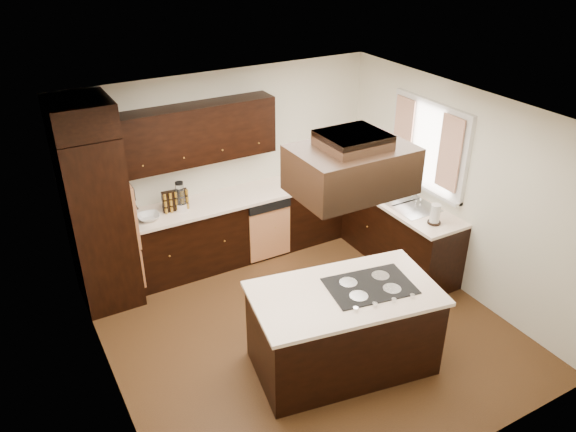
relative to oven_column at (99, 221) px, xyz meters
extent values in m
cube|color=brown|center=(1.78, -1.71, -1.07)|extent=(4.20, 4.20, 0.02)
cube|color=white|center=(1.78, -1.71, 1.45)|extent=(4.20, 4.20, 0.02)
cube|color=beige|center=(1.78, 0.40, 0.19)|extent=(4.20, 0.02, 2.50)
cube|color=beige|center=(1.78, -3.81, 0.19)|extent=(4.20, 0.02, 2.50)
cube|color=beige|center=(-0.33, -1.71, 0.19)|extent=(0.02, 4.20, 2.50)
cube|color=beige|center=(3.88, -1.71, 0.19)|extent=(0.02, 4.20, 2.50)
cube|color=black|center=(0.00, 0.00, 0.00)|extent=(0.65, 0.75, 2.12)
cube|color=tan|center=(0.35, 0.00, 0.06)|extent=(0.05, 0.62, 0.78)
cube|color=black|center=(1.81, 0.09, -0.62)|extent=(2.93, 0.60, 0.88)
cube|color=black|center=(3.58, -0.80, -0.62)|extent=(0.60, 2.40, 0.88)
cube|color=#FFE5CD|center=(1.81, 0.08, -0.16)|extent=(2.93, 0.63, 0.04)
cube|color=#FFE5CD|center=(3.56, -0.80, -0.16)|extent=(0.63, 2.40, 0.04)
cube|color=black|center=(1.34, 0.23, 0.75)|extent=(2.00, 0.34, 0.72)
cube|color=tan|center=(2.10, -0.20, -0.66)|extent=(0.60, 0.05, 0.72)
cube|color=silver|center=(3.85, -1.16, 0.59)|extent=(0.06, 1.32, 1.12)
cube|color=white|center=(3.87, -1.16, 0.59)|extent=(0.00, 1.20, 1.00)
cube|color=beige|center=(3.79, -1.57, 0.64)|extent=(0.02, 0.34, 0.90)
cube|color=beige|center=(3.79, -0.74, 0.64)|extent=(0.02, 0.34, 0.90)
cube|color=silver|center=(3.58, -1.16, -0.14)|extent=(0.52, 0.84, 0.01)
cube|color=black|center=(1.80, -2.37, -0.62)|extent=(1.91, 1.25, 0.88)
cube|color=#FFE5CD|center=(1.80, -2.37, -0.16)|extent=(1.98, 1.33, 0.04)
cube|color=black|center=(2.07, -2.42, -0.13)|extent=(0.92, 0.69, 0.01)
cube|color=black|center=(1.88, -2.25, 1.10)|extent=(1.05, 0.72, 0.42)
cube|color=black|center=(1.88, -2.25, 1.38)|extent=(0.55, 0.50, 0.13)
cylinder|color=silver|center=(1.01, 0.06, -0.09)|extent=(0.15, 0.15, 0.10)
cone|color=silver|center=(1.01, 0.06, 0.09)|extent=(0.13, 0.13, 0.26)
cube|color=black|center=(0.95, 0.10, -0.01)|extent=(0.32, 0.11, 0.26)
imported|color=silver|center=(0.58, 0.01, -0.11)|extent=(0.29, 0.29, 0.06)
imported|color=silver|center=(3.51, -0.49, -0.03)|extent=(0.12, 0.12, 0.21)
cylinder|color=silver|center=(3.51, -1.75, -0.01)|extent=(0.14, 0.14, 0.25)
camera|label=1|loc=(-0.88, -5.99, 3.09)|focal=35.00mm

